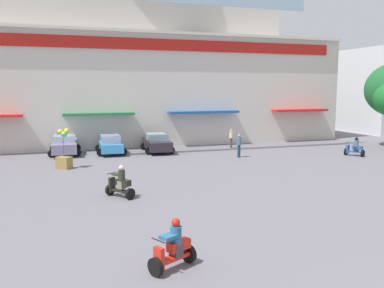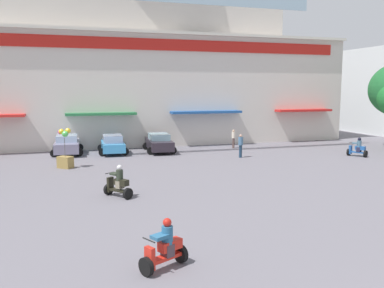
{
  "view_description": "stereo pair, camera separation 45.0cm",
  "coord_description": "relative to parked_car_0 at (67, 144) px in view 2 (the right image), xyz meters",
  "views": [
    {
      "loc": [
        -7.78,
        -4.22,
        5.03
      ],
      "look_at": [
        -0.27,
        18.59,
        1.77
      ],
      "focal_mm": 38.31,
      "sensor_mm": 36.0,
      "label": 1
    },
    {
      "loc": [
        -7.35,
        -4.35,
        5.03
      ],
      "look_at": [
        -0.27,
        18.59,
        1.77
      ],
      "focal_mm": 38.31,
      "sensor_mm": 36.0,
      "label": 2
    }
  ],
  "objects": [
    {
      "name": "pedestrian_1",
      "position": [
        12.15,
        -5.4,
        0.22
      ],
      "size": [
        0.43,
        0.43,
        1.71
      ],
      "color": "#1B3148",
      "rests_on": "ground"
    },
    {
      "name": "parked_car_1",
      "position": [
        3.38,
        -0.72,
        -0.03
      ],
      "size": [
        2.36,
        3.93,
        1.46
      ],
      "color": "#3A92CF",
      "rests_on": "ground"
    },
    {
      "name": "scooter_rider_1",
      "position": [
        2.19,
        -13.91,
        -0.12
      ],
      "size": [
        1.28,
        1.5,
        1.54
      ],
      "color": "black",
      "rests_on": "ground"
    },
    {
      "name": "colonial_building",
      "position": [
        7.33,
        8.17,
        8.09
      ],
      "size": [
        37.16,
        17.88,
        20.04
      ],
      "color": "beige",
      "rests_on": "ground"
    },
    {
      "name": "scooter_rider_3",
      "position": [
        20.68,
        -7.56,
        -0.17
      ],
      "size": [
        1.13,
        1.48,
        1.44
      ],
      "color": "black",
      "rests_on": "ground"
    },
    {
      "name": "parked_car_2",
      "position": [
        7.02,
        -0.96,
        -0.01
      ],
      "size": [
        2.47,
        4.39,
        1.46
      ],
      "color": "#2A222B",
      "rests_on": "ground"
    },
    {
      "name": "parked_car_0",
      "position": [
        0.0,
        0.0,
        0.0
      ],
      "size": [
        2.5,
        4.33,
        1.5
      ],
      "color": "gray",
      "rests_on": "ground"
    },
    {
      "name": "scooter_rider_5",
      "position": [
        2.48,
        -22.04,
        -0.17
      ],
      "size": [
        1.48,
        1.1,
        1.45
      ],
      "color": "black",
      "rests_on": "ground"
    },
    {
      "name": "balloon_vendor_cart",
      "position": [
        -0.16,
        -5.84,
        0.22
      ],
      "size": [
        1.07,
        1.05,
        2.55
      ],
      "color": "olive",
      "rests_on": "ground"
    },
    {
      "name": "ground_plane",
      "position": [
        7.33,
        -15.38,
        -0.76
      ],
      "size": [
        128.0,
        128.0,
        0.0
      ],
      "primitive_type": "plane",
      "color": "slate"
    },
    {
      "name": "pedestrian_0",
      "position": [
        13.55,
        -0.76,
        0.15
      ],
      "size": [
        0.39,
        0.39,
        1.58
      ],
      "color": "brown",
      "rests_on": "ground"
    }
  ]
}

